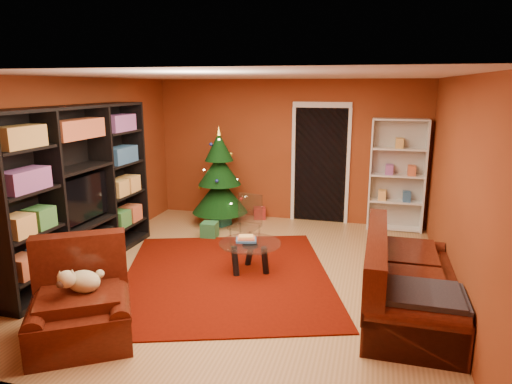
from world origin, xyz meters
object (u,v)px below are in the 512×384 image
(white_bookshelf, at_px, (397,175))
(rug, at_px, (227,276))
(coffee_table, at_px, (250,257))
(christmas_tree, at_px, (220,177))
(media_unit, at_px, (78,190))
(gift_box_red, at_px, (260,213))
(gift_box_green, at_px, (210,230))
(dog, at_px, (84,281))
(sofa, at_px, (411,274))
(gift_box_teal, at_px, (221,218))
(armchair, at_px, (80,303))
(acrylic_chair, at_px, (245,227))

(white_bookshelf, bearing_deg, rug, -128.78)
(coffee_table, bearing_deg, christmas_tree, 119.20)
(media_unit, relative_size, gift_box_red, 13.18)
(media_unit, xyz_separation_m, christmas_tree, (1.14, 2.47, -0.24))
(gift_box_green, distance_m, dog, 3.27)
(media_unit, height_order, sofa, media_unit)
(gift_box_green, relative_size, white_bookshelf, 0.13)
(gift_box_teal, bearing_deg, gift_box_green, -86.96)
(gift_box_red, height_order, dog, dog)
(gift_box_red, bearing_deg, armchair, -98.08)
(christmas_tree, distance_m, acrylic_chair, 1.61)
(rug, relative_size, acrylic_chair, 3.99)
(rug, height_order, acrylic_chair, acrylic_chair)
(armchair, height_order, coffee_table, armchair)
(gift_box_teal, xyz_separation_m, gift_box_red, (0.57, 0.57, -0.02))
(white_bookshelf, relative_size, sofa, 0.94)
(gift_box_green, xyz_separation_m, acrylic_chair, (0.76, -0.48, 0.26))
(armchair, relative_size, acrylic_chair, 1.31)
(media_unit, height_order, acrylic_chair, media_unit)
(armchair, xyz_separation_m, sofa, (3.18, 1.45, 0.05))
(white_bookshelf, height_order, acrylic_chair, white_bookshelf)
(media_unit, bearing_deg, rug, 6.83)
(acrylic_chair, bearing_deg, sofa, -20.34)
(dog, xyz_separation_m, sofa, (3.16, 1.38, -0.14))
(acrylic_chair, bearing_deg, rug, -77.98)
(dog, bearing_deg, gift_box_green, 56.40)
(gift_box_green, relative_size, dog, 0.65)
(gift_box_teal, distance_m, white_bookshelf, 3.19)
(christmas_tree, xyz_separation_m, coffee_table, (1.14, -2.04, -0.65))
(gift_box_green, distance_m, gift_box_red, 1.39)
(gift_box_teal, distance_m, sofa, 4.04)
(dog, relative_size, sofa, 0.19)
(rug, distance_m, sofa, 2.36)
(coffee_table, bearing_deg, armchair, -119.46)
(rug, relative_size, white_bookshelf, 1.57)
(gift_box_green, bearing_deg, christmas_tree, 96.32)
(armchair, distance_m, coffee_table, 2.37)
(rug, height_order, christmas_tree, christmas_tree)
(christmas_tree, height_order, gift_box_green, christmas_tree)
(media_unit, relative_size, armchair, 2.83)
(gift_box_teal, bearing_deg, dog, -90.88)
(acrylic_chair, bearing_deg, gift_box_red, 107.64)
(rug, distance_m, gift_box_green, 1.66)
(gift_box_green, height_order, gift_box_red, gift_box_green)
(media_unit, xyz_separation_m, coffee_table, (2.28, 0.43, -0.90))
(christmas_tree, xyz_separation_m, dog, (-0.01, -4.03, -0.27))
(gift_box_teal, relative_size, coffee_table, 0.32)
(media_unit, relative_size, acrylic_chair, 3.70)
(media_unit, height_order, armchair, media_unit)
(gift_box_teal, bearing_deg, sofa, -39.56)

